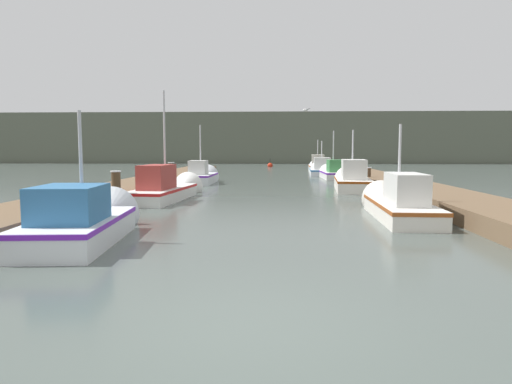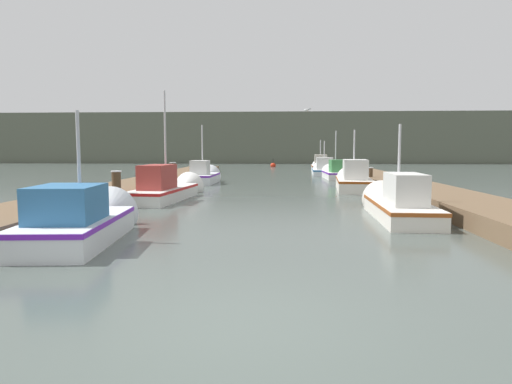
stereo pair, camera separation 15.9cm
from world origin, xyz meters
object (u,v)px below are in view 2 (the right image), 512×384
mooring_piling_2 (117,189)px  fishing_boat_3 (353,180)px  mooring_piling_1 (370,177)px  seagull_lead (306,110)px  mooring_piling_0 (173,175)px  fishing_boat_4 (203,176)px  channel_buoy (273,165)px  fishing_boat_6 (324,170)px  fishing_boat_0 (83,220)px  fishing_boat_2 (169,188)px  fishing_boat_5 (335,173)px  fishing_boat_1 (397,203)px  fishing_boat_7 (320,166)px

mooring_piling_2 → fishing_boat_3: bearing=39.7°
mooring_piling_1 → seagull_lead: size_ratio=2.14×
fishing_boat_3 → mooring_piling_0: bearing=-178.0°
fishing_boat_4 → channel_buoy: fishing_boat_4 is taller
seagull_lead → mooring_piling_1: bearing=-85.3°
fishing_boat_6 → mooring_piling_2: (-9.24, -21.29, 0.29)m
channel_buoy → fishing_boat_0: bearing=-94.9°
fishing_boat_2 → fishing_boat_4: (-0.08, 8.73, -0.01)m
mooring_piling_0 → mooring_piling_2: 8.42m
seagull_lead → fishing_boat_4: bearing=4.6°
fishing_boat_4 → fishing_boat_6: (8.18, 9.52, -0.04)m
fishing_boat_2 → fishing_boat_5: size_ratio=1.30×
fishing_boat_4 → mooring_piling_0: (-1.06, -3.34, 0.27)m
fishing_boat_4 → mooring_piling_2: (-1.06, -11.76, 0.25)m
fishing_boat_1 → mooring_piling_1: 11.68m
fishing_boat_1 → fishing_boat_4: (-8.33, 13.39, -0.00)m
fishing_boat_0 → fishing_boat_7: size_ratio=0.94×
fishing_boat_5 → fishing_boat_0: bearing=-112.2°
seagull_lead → mooring_piling_2: bearing=89.3°
fishing_boat_4 → fishing_boat_5: fishing_boat_4 is taller
fishing_boat_0 → fishing_boat_3: 15.88m
fishing_boat_3 → mooring_piling_1: fishing_boat_3 is taller
fishing_boat_1 → fishing_boat_4: bearing=124.0°
fishing_boat_0 → seagull_lead: 13.44m
fishing_boat_7 → seagull_lead: seagull_lead is taller
seagull_lead → fishing_boat_5: bearing=-55.2°
mooring_piling_0 → fishing_boat_2: bearing=-78.1°
fishing_boat_1 → fishing_boat_7: fishing_boat_7 is taller
fishing_boat_1 → fishing_boat_4: size_ratio=1.21×
fishing_boat_2 → fishing_boat_6: (8.10, 18.26, -0.05)m
mooring_piling_1 → mooring_piling_2: (-10.79, -9.96, 0.13)m
fishing_boat_2 → fishing_boat_3: (8.40, 4.89, 0.05)m
fishing_boat_0 → mooring_piling_2: size_ratio=3.64×
seagull_lead → channel_buoy: bearing=-37.3°
seagull_lead → fishing_boat_7: bearing=-48.1°
fishing_boat_3 → fishing_boat_5: fishing_boat_5 is taller
fishing_boat_2 → fishing_boat_4: bearing=95.6°
fishing_boat_0 → fishing_boat_7: fishing_boat_0 is taller
mooring_piling_0 → fishing_boat_0: bearing=-84.8°
fishing_boat_2 → mooring_piling_1: fishing_boat_2 is taller
channel_buoy → fishing_boat_1: bearing=-83.2°
mooring_piling_0 → fishing_boat_6: bearing=54.3°
mooring_piling_1 → channel_buoy: (-5.93, 26.23, -0.36)m
fishing_boat_3 → fishing_boat_6: (-0.30, 13.36, -0.10)m
seagull_lead → fishing_boat_0: bearing=112.5°
fishing_boat_2 → fishing_boat_4: size_ratio=1.35×
fishing_boat_1 → channel_buoy: 38.10m
fishing_boat_1 → fishing_boat_0: bearing=-151.7°
mooring_piling_2 → mooring_piling_1: bearing=42.7°
fishing_boat_6 → channel_buoy: 15.54m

